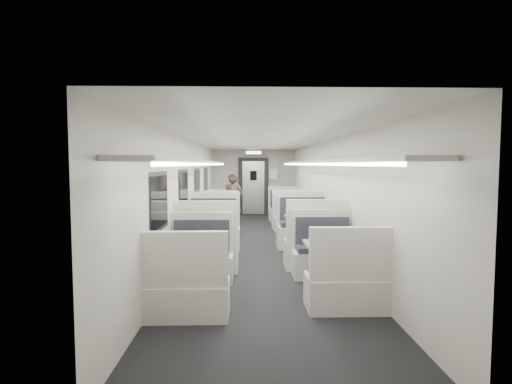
{
  "coord_description": "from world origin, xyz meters",
  "views": [
    {
      "loc": [
        -0.29,
        -8.77,
        1.87
      ],
      "look_at": [
        -0.04,
        0.6,
        1.22
      ],
      "focal_mm": 28.0,
      "sensor_mm": 36.0,
      "label": 1
    }
  ],
  "objects": [
    {
      "name": "booth_right_b",
      "position": [
        1.0,
        1.54,
        0.35
      ],
      "size": [
        0.98,
        1.98,
        1.06
      ],
      "color": "beige",
      "rests_on": "room"
    },
    {
      "name": "booth_right_c",
      "position": [
        1.0,
        -0.82,
        0.42
      ],
      "size": [
        1.16,
        2.35,
        1.26
      ],
      "color": "beige",
      "rests_on": "room"
    },
    {
      "name": "luggage_rack_left",
      "position": [
        -1.24,
        -0.3,
        1.92
      ],
      "size": [
        0.46,
        10.4,
        0.09
      ],
      "color": "beige",
      "rests_on": "room"
    },
    {
      "name": "booth_right_d",
      "position": [
        1.0,
        -3.02,
        0.37
      ],
      "size": [
        1.02,
        2.06,
        1.1
      ],
      "color": "beige",
      "rests_on": "room"
    },
    {
      "name": "window_a",
      "position": [
        -1.49,
        3.4,
        1.35
      ],
      "size": [
        0.02,
        1.18,
        0.84
      ],
      "primitive_type": "cube",
      "color": "black",
      "rests_on": "room"
    },
    {
      "name": "vestibule_door",
      "position": [
        0.0,
        5.93,
        1.04
      ],
      "size": [
        1.1,
        0.13,
        2.1
      ],
      "color": "black",
      "rests_on": "room"
    },
    {
      "name": "wall_notice",
      "position": [
        0.75,
        5.92,
        1.5
      ],
      "size": [
        0.32,
        0.02,
        0.4
      ],
      "primitive_type": "cube",
      "color": "silver",
      "rests_on": "room"
    },
    {
      "name": "exit_sign",
      "position": [
        0.0,
        5.44,
        2.28
      ],
      "size": [
        0.62,
        0.12,
        0.16
      ],
      "color": "black",
      "rests_on": "room"
    },
    {
      "name": "booth_left_c",
      "position": [
        -1.0,
        -0.97,
        0.42
      ],
      "size": [
        1.15,
        2.34,
        1.25
      ],
      "color": "beige",
      "rests_on": "room"
    },
    {
      "name": "booth_left_a",
      "position": [
        -1.0,
        3.49,
        0.35
      ],
      "size": [
        0.97,
        1.97,
        1.05
      ],
      "color": "beige",
      "rests_on": "room"
    },
    {
      "name": "booth_right_a",
      "position": [
        1.0,
        3.66,
        0.38
      ],
      "size": [
        1.03,
        2.1,
        1.12
      ],
      "color": "beige",
      "rests_on": "room"
    },
    {
      "name": "luggage_rack_right",
      "position": [
        1.24,
        -0.3,
        1.92
      ],
      "size": [
        0.46,
        10.4,
        0.09
      ],
      "color": "beige",
      "rests_on": "room"
    },
    {
      "name": "window_c",
      "position": [
        -1.49,
        -1.0,
        1.35
      ],
      "size": [
        0.02,
        1.18,
        0.84
      ],
      "primitive_type": "cube",
      "color": "black",
      "rests_on": "room"
    },
    {
      "name": "window_d",
      "position": [
        -1.49,
        -3.2,
        1.35
      ],
      "size": [
        0.02,
        1.18,
        0.84
      ],
      "primitive_type": "cube",
      "color": "black",
      "rests_on": "room"
    },
    {
      "name": "window_b",
      "position": [
        -1.49,
        1.2,
        1.35
      ],
      "size": [
        0.02,
        1.18,
        0.84
      ],
      "primitive_type": "cube",
      "color": "black",
      "rests_on": "room"
    },
    {
      "name": "booth_left_b",
      "position": [
        -1.0,
        1.24,
        0.38
      ],
      "size": [
        1.05,
        2.14,
        1.14
      ],
      "color": "beige",
      "rests_on": "room"
    },
    {
      "name": "room",
      "position": [
        0.0,
        0.0,
        1.2
      ],
      "size": [
        3.24,
        12.24,
        2.64
      ],
      "color": "black",
      "rests_on": "ground"
    },
    {
      "name": "passenger",
      "position": [
        -0.65,
        2.36,
        0.82
      ],
      "size": [
        0.68,
        0.54,
        1.63
      ],
      "primitive_type": "imported",
      "rotation": [
        0.0,
        0.0,
        -0.28
      ],
      "color": "black",
      "rests_on": "room"
    },
    {
      "name": "booth_left_d",
      "position": [
        -1.0,
        -3.22,
        0.36
      ],
      "size": [
        1.01,
        2.04,
        1.09
      ],
      "color": "beige",
      "rests_on": "room"
    }
  ]
}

